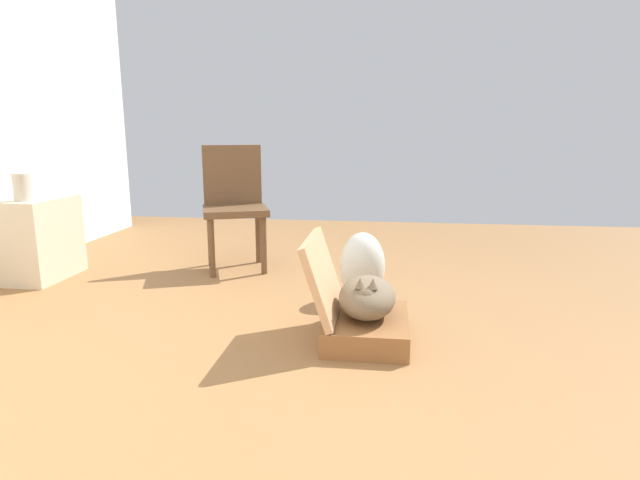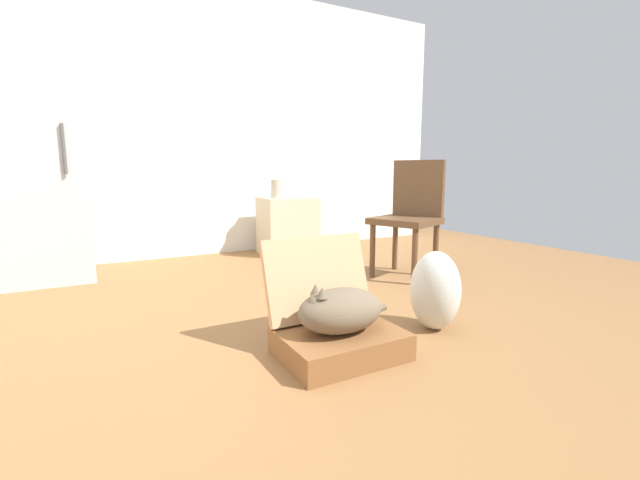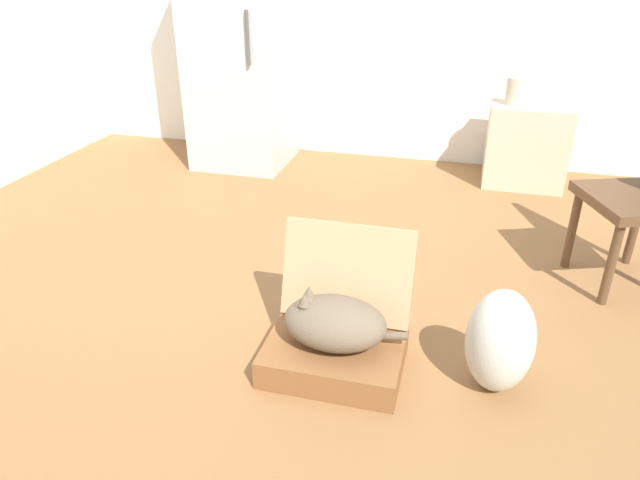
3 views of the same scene
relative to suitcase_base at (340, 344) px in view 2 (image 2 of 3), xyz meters
The scene contains 10 objects.
ground_plane 0.62m from the suitcase_base, 125.02° to the left, with size 7.68×7.68×0.00m, color olive.
wall_back 3.05m from the suitcase_base, 97.30° to the left, with size 6.40×0.15×2.60m.
suitcase_base is the anchor object (origin of this frame).
suitcase_lid 0.34m from the suitcase_base, 90.00° to the left, with size 0.54×0.41×0.04m, color tan.
cat 0.16m from the suitcase_base, behind, with size 0.49×0.28×0.23m.
plastic_bag_white 0.64m from the suitcase_base, ahead, with size 0.26×0.28×0.42m, color silver.
refrigerator 2.76m from the suitcase_base, 119.01° to the left, with size 0.68×0.68×1.80m.
side_table 2.50m from the suitcase_base, 70.89° to the left, with size 0.54×0.40×0.57m, color beige.
vase_tall 2.49m from the suitcase_base, 73.63° to the left, with size 0.11×0.11×0.18m, color #B7AD99.
chair 1.73m from the suitcase_base, 39.26° to the left, with size 0.57×0.59×0.92m.
Camera 2 is at (-0.62, -2.08, 0.85)m, focal length 24.02 mm.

